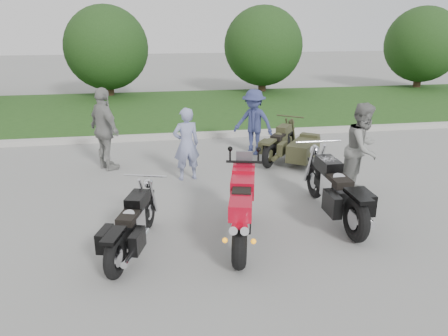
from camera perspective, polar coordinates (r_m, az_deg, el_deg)
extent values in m
plane|color=gray|center=(7.56, 0.74, -7.71)|extent=(80.00, 80.00, 0.00)
cube|color=#B3B1A9|center=(13.13, -3.94, 4.26)|extent=(60.00, 0.30, 0.15)
cube|color=#315C1F|center=(17.17, -5.36, 7.69)|extent=(60.00, 8.00, 0.14)
cylinder|color=#3F2B1C|center=(20.42, -14.73, 10.46)|extent=(0.36, 0.36, 1.20)
sphere|color=#193212|center=(20.26, -15.12, 14.93)|extent=(3.60, 3.60, 3.60)
cylinder|color=#3F2B1C|center=(21.00, 5.00, 11.22)|extent=(0.36, 0.36, 1.20)
sphere|color=#193212|center=(20.85, 5.13, 15.58)|extent=(3.60, 3.60, 3.60)
cylinder|color=#3F2B1C|center=(24.26, 23.98, 10.73)|extent=(0.36, 0.36, 1.20)
sphere|color=#193212|center=(24.13, 24.49, 14.47)|extent=(3.60, 3.60, 3.60)
torus|color=black|center=(6.27, 2.04, -10.24)|extent=(0.36, 0.70, 0.67)
torus|color=black|center=(7.68, 2.56, -4.61)|extent=(0.28, 0.66, 0.65)
cube|color=black|center=(6.80, 2.34, -5.33)|extent=(0.53, 1.02, 0.38)
cube|color=#AF071B|center=(6.92, 2.46, -2.28)|extent=(0.50, 0.67, 0.28)
cube|color=#AF071B|center=(6.26, 2.20, -5.08)|extent=(0.46, 0.66, 0.24)
cube|color=black|center=(6.54, 2.33, -3.16)|extent=(0.37, 0.44, 0.11)
cube|color=#AF071B|center=(7.31, 2.57, -1.46)|extent=(0.46, 0.51, 0.43)
cylinder|color=silver|center=(6.06, 1.33, -7.72)|extent=(0.24, 0.52, 0.24)
cylinder|color=silver|center=(6.06, 2.78, -7.76)|extent=(0.24, 0.52, 0.24)
torus|color=black|center=(6.25, -14.01, -11.22)|extent=(0.33, 0.64, 0.62)
torus|color=black|center=(7.51, -9.92, -5.72)|extent=(0.28, 0.59, 0.58)
cube|color=black|center=(6.83, -11.81, -7.61)|extent=(0.51, 1.11, 0.13)
cube|color=silver|center=(6.80, -11.85, -7.06)|extent=(0.38, 0.47, 0.32)
cube|color=black|center=(6.93, -11.27, -4.18)|extent=(0.39, 0.55, 0.20)
cube|color=black|center=(6.62, -12.33, -6.28)|extent=(0.38, 0.51, 0.11)
cube|color=black|center=(6.09, -14.26, -8.54)|extent=(0.34, 0.54, 0.05)
cylinder|color=silver|center=(6.57, -11.26, -9.94)|extent=(0.38, 0.99, 0.09)
torus|color=black|center=(7.28, 16.87, -6.41)|extent=(0.19, 0.75, 0.75)
torus|color=black|center=(8.82, 11.81, -1.61)|extent=(0.14, 0.71, 0.71)
cube|color=black|center=(8.00, 14.14, -3.12)|extent=(0.25, 1.33, 0.16)
cube|color=silver|center=(7.97, 14.20, -2.53)|extent=(0.34, 0.50, 0.39)
cube|color=black|center=(8.15, 13.47, 0.34)|extent=(0.31, 0.61, 0.24)
cube|color=black|center=(7.76, 14.79, -1.60)|extent=(0.31, 0.56, 0.13)
cube|color=black|center=(7.12, 17.18, -3.50)|extent=(0.25, 0.61, 0.07)
cylinder|color=silver|center=(7.81, 16.50, -5.11)|extent=(0.12, 1.22, 0.11)
torus|color=black|center=(10.42, 5.86, 1.65)|extent=(0.50, 0.60, 0.63)
torus|color=black|center=(11.81, 8.50, 3.51)|extent=(0.44, 0.54, 0.59)
cube|color=black|center=(11.09, 7.28, 3.05)|extent=(0.81, 1.01, 0.13)
cube|color=#363720|center=(11.07, 7.29, 3.42)|extent=(0.47, 0.50, 0.32)
cube|color=#363720|center=(11.26, 7.82, 5.01)|extent=(0.51, 0.56, 0.20)
cube|color=black|center=(10.90, 7.09, 4.09)|extent=(0.48, 0.52, 0.11)
cube|color=#363720|center=(10.33, 5.92, 3.41)|extent=(0.46, 0.53, 0.06)
cylinder|color=#363720|center=(10.78, 7.50, 1.87)|extent=(0.67, 0.87, 0.09)
cube|color=#363720|center=(10.82, 10.32, 2.40)|extent=(1.11, 1.26, 0.41)
torus|color=black|center=(10.80, 11.46, 1.67)|extent=(0.39, 0.48, 0.52)
imported|color=#8990BA|center=(9.53, -4.95, 3.12)|extent=(0.65, 0.49, 1.61)
imported|color=gray|center=(9.18, 17.62, 2.44)|extent=(1.14, 1.11, 1.85)
imported|color=navy|center=(11.39, 3.89, 5.98)|extent=(1.25, 1.18, 1.70)
imported|color=gray|center=(10.48, -15.31, 4.89)|extent=(1.02, 1.21, 1.94)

